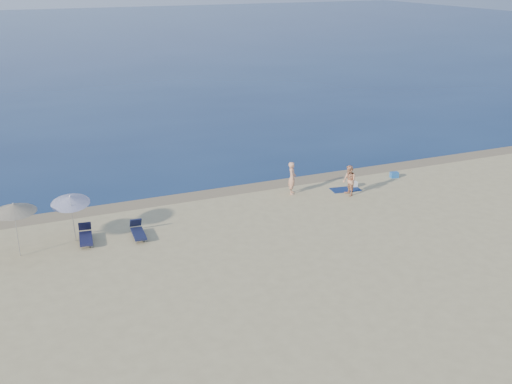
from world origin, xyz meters
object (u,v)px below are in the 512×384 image
(blue_cooler, at_px, (394,175))
(umbrella_near, at_px, (70,200))
(person_left, at_px, (292,178))
(person_right, at_px, (349,181))

(blue_cooler, height_order, umbrella_near, umbrella_near)
(person_left, bearing_deg, blue_cooler, -62.32)
(person_left, height_order, person_right, person_left)
(person_right, bearing_deg, blue_cooler, 116.64)
(person_left, bearing_deg, umbrella_near, 124.95)
(person_left, height_order, umbrella_near, umbrella_near)
(umbrella_near, bearing_deg, blue_cooler, 22.96)
(person_left, distance_m, umbrella_near, 12.13)
(person_left, xyz_separation_m, person_right, (2.69, -1.53, -0.06))
(person_left, relative_size, umbrella_near, 0.78)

